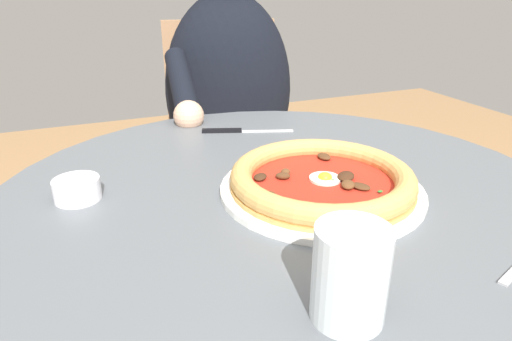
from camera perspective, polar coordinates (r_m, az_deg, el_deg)
name	(u,v)px	position (r m, az deg, el deg)	size (l,w,h in m)	color
dining_table	(280,272)	(0.79, 3.15, -12.90)	(0.92, 0.92, 0.73)	#565B60
pizza_on_plate	(322,181)	(0.70, 8.42, -1.30)	(0.32, 0.32, 0.04)	white
water_glass	(350,279)	(0.45, 11.91, -13.50)	(0.07, 0.07, 0.10)	silver
steak_knife	(235,131)	(0.97, -2.77, 5.12)	(0.19, 0.07, 0.01)	silver
ramekin_capers	(77,188)	(0.72, -21.97, -2.14)	(0.07, 0.07, 0.03)	white
diner_person	(230,157)	(1.41, -3.34, 1.76)	(0.43, 0.48, 1.18)	#282833
cafe_chair_diner	(225,134)	(1.54, -4.00, 4.70)	(0.49, 0.49, 0.92)	#957050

